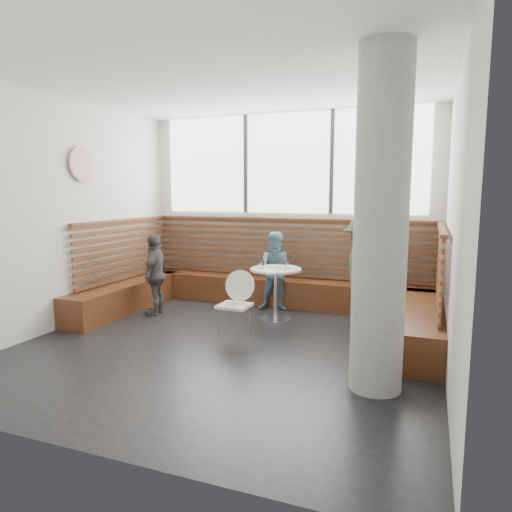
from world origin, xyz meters
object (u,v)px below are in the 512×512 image
at_px(cafe_table, 276,283).
at_px(cafe_chair, 236,298).
at_px(concrete_column, 381,224).
at_px(child_left, 156,274).
at_px(adult_man, 364,273).
at_px(child_back, 277,271).

height_order(cafe_table, cafe_chair, cafe_chair).
xyz_separation_m(concrete_column, child_left, (-3.52, 1.60, -0.97)).
bearing_deg(child_left, concrete_column, 53.24).
bearing_deg(adult_man, cafe_table, 66.06).
bearing_deg(child_back, child_left, -166.85).
height_order(child_back, child_left, child_back).
distance_m(child_back, child_left, 1.91).
relative_size(cafe_chair, child_back, 0.68).
bearing_deg(cafe_chair, adult_man, 30.87).
bearing_deg(adult_man, child_left, 74.03).
xyz_separation_m(adult_man, child_left, (-3.14, -0.28, -0.17)).
height_order(concrete_column, child_left, concrete_column).
bearing_deg(adult_man, concrete_column, 170.41).
xyz_separation_m(cafe_chair, adult_man, (1.53, 0.85, 0.29)).
distance_m(cafe_table, adult_man, 1.31).
xyz_separation_m(cafe_table, child_left, (-1.85, -0.34, 0.07)).
relative_size(concrete_column, cafe_table, 4.10).
distance_m(concrete_column, child_left, 3.99).
bearing_deg(child_left, cafe_table, 88.19).
height_order(concrete_column, cafe_table, concrete_column).
height_order(concrete_column, adult_man, concrete_column).
height_order(cafe_table, child_left, child_left).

